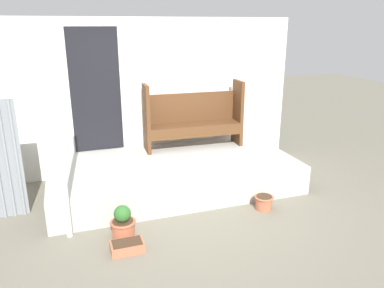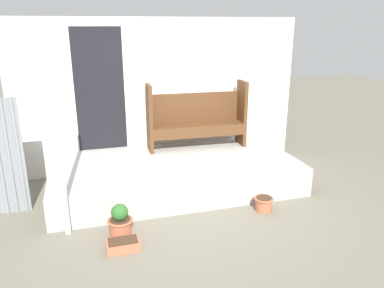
{
  "view_description": "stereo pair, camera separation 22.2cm",
  "coord_description": "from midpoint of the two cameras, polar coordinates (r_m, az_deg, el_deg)",
  "views": [
    {
      "loc": [
        -1.51,
        -4.37,
        2.49
      ],
      "look_at": [
        0.09,
        0.33,
        0.89
      ],
      "focal_mm": 35.0,
      "sensor_mm": 36.0,
      "label": 1
    },
    {
      "loc": [
        -1.3,
        -4.43,
        2.49
      ],
      "look_at": [
        0.09,
        0.33,
        0.89
      ],
      "focal_mm": 35.0,
      "sensor_mm": 36.0,
      "label": 2
    }
  ],
  "objects": [
    {
      "name": "ground_plane",
      "position": [
        5.25,
        1.29,
        -10.49
      ],
      "size": [
        24.0,
        24.0,
        0.0
      ],
      "primitive_type": "plane",
      "color": "#706B5B"
    },
    {
      "name": "planter_box_rect",
      "position": [
        4.52,
        -9.04,
        -14.95
      ],
      "size": [
        0.38,
        0.23,
        0.12
      ],
      "color": "#B76647",
      "rests_on": "ground_plane"
    },
    {
      "name": "porch_slab",
      "position": [
        5.96,
        -1.49,
        -4.54
      ],
      "size": [
        3.75,
        1.86,
        0.44
      ],
      "color": "#B2AFA8",
      "rests_on": "ground_plane"
    },
    {
      "name": "support_post",
      "position": [
        4.54,
        -18.38,
        -0.26
      ],
      "size": [
        0.07,
        0.07,
        2.3
      ],
      "color": "white",
      "rests_on": "ground_plane"
    },
    {
      "name": "bench",
      "position": [
        6.4,
        1.67,
        4.23
      ],
      "size": [
        1.69,
        0.47,
        1.12
      ],
      "rotation": [
        0.0,
        0.0,
        -0.04
      ],
      "color": "#54331C",
      "rests_on": "porch_slab"
    },
    {
      "name": "flower_pot_middle",
      "position": [
        5.38,
        12.04,
        -8.83
      ],
      "size": [
        0.27,
        0.27,
        0.2
      ],
      "color": "#B26042",
      "rests_on": "ground_plane"
    },
    {
      "name": "house_wall",
      "position": [
        6.54,
        -4.09,
        7.37
      ],
      "size": [
        4.95,
        0.08,
        2.6
      ],
      "color": "white",
      "rests_on": "ground_plane"
    },
    {
      "name": "flower_pot_left",
      "position": [
        4.74,
        -9.55,
        -11.59
      ],
      "size": [
        0.32,
        0.32,
        0.41
      ],
      "color": "#B26042",
      "rests_on": "ground_plane"
    }
  ]
}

